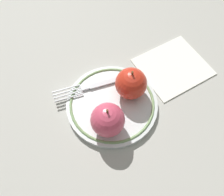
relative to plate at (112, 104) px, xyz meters
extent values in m
plane|color=#A9A69D|center=(-0.01, -0.01, -0.01)|extent=(2.00, 2.00, 0.00)
cylinder|color=silver|center=(0.00, 0.00, 0.00)|extent=(0.20, 0.20, 0.01)
torus|color=#75955E|center=(0.00, 0.00, 0.00)|extent=(0.18, 0.18, 0.01)
sphere|color=#CB435D|center=(0.05, 0.03, 0.04)|extent=(0.07, 0.07, 0.07)
cylinder|color=brown|center=(0.05, 0.03, 0.08)|extent=(0.00, 0.00, 0.01)
sphere|color=red|center=(-0.05, 0.01, 0.04)|extent=(0.07, 0.07, 0.07)
cylinder|color=brown|center=(-0.05, 0.01, 0.08)|extent=(0.00, 0.00, 0.01)
cube|color=silver|center=(-0.04, -0.04, 0.01)|extent=(0.09, 0.06, 0.00)
cube|color=silver|center=(0.01, -0.07, 0.01)|extent=(0.02, 0.02, 0.00)
cube|color=silver|center=(0.04, -0.10, 0.01)|extent=(0.06, 0.03, 0.00)
cube|color=silver|center=(0.05, -0.09, 0.01)|extent=(0.06, 0.03, 0.00)
cube|color=silver|center=(0.05, -0.08, 0.01)|extent=(0.06, 0.03, 0.00)
cube|color=silver|center=(0.05, -0.08, 0.01)|extent=(0.06, 0.03, 0.00)
cube|color=white|center=(-0.17, 0.04, 0.00)|extent=(0.19, 0.18, 0.01)
camera|label=1|loc=(0.19, 0.17, 0.48)|focal=40.00mm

